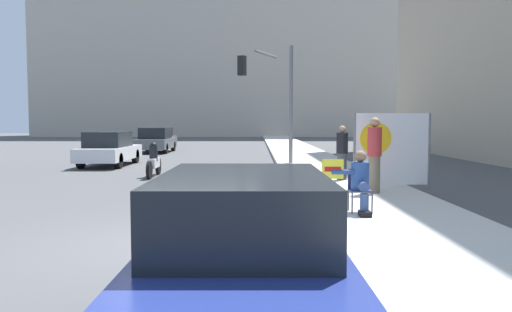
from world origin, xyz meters
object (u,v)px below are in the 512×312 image
object	(u,v)px
jogger_on_sidewalk	(372,154)
car_on_road_midblock	(154,140)
pedestrian_behind	(340,152)
car_on_road_distant	(158,138)
motorcycle_on_road	(152,162)
seated_protester	(358,180)
car_on_road_nearest	(107,149)
protest_banner	(389,149)
parked_car_curbside	(242,244)
traffic_light_pole	(268,85)

from	to	relation	value
jogger_on_sidewalk	car_on_road_midblock	xyz separation A→B (m)	(-9.10, 19.15, -0.35)
pedestrian_behind	car_on_road_distant	distance (m)	24.76
pedestrian_behind	motorcycle_on_road	world-z (taller)	pedestrian_behind
seated_protester	car_on_road_nearest	distance (m)	14.78
protest_banner	motorcycle_on_road	distance (m)	8.26
jogger_on_sidewalk	protest_banner	size ratio (longest dim) A/B	0.92
pedestrian_behind	parked_car_curbside	size ratio (longest dim) A/B	0.35
traffic_light_pole	motorcycle_on_road	size ratio (longest dim) A/B	2.28
pedestrian_behind	traffic_light_pole	size ratio (longest dim) A/B	0.33
traffic_light_pole	jogger_on_sidewalk	bearing A→B (deg)	-76.45
pedestrian_behind	motorcycle_on_road	distance (m)	6.54
seated_protester	car_on_road_midblock	distance (m)	23.30
protest_banner	traffic_light_pole	distance (m)	9.22
traffic_light_pole	car_on_road_midblock	size ratio (longest dim) A/B	1.07
jogger_on_sidewalk	car_on_road_midblock	size ratio (longest dim) A/B	0.40
pedestrian_behind	parked_car_curbside	xyz separation A→B (m)	(-2.67, -9.97, -0.29)
protest_banner	traffic_light_pole	bearing A→B (deg)	108.53
car_on_road_distant	car_on_road_nearest	bearing A→B (deg)	-87.00
traffic_light_pole	car_on_road_nearest	world-z (taller)	traffic_light_pole
seated_protester	pedestrian_behind	xyz separation A→B (m)	(0.60, 5.43, 0.19)
seated_protester	parked_car_curbside	xyz separation A→B (m)	(-2.06, -4.54, -0.09)
pedestrian_behind	motorcycle_on_road	size ratio (longest dim) A/B	0.75
protest_banner	car_on_road_nearest	xyz separation A→B (m)	(-9.80, 8.79, -0.46)
car_on_road_distant	jogger_on_sidewalk	bearing A→B (deg)	-68.55
motorcycle_on_road	seated_protester	bearing A→B (deg)	-55.08
pedestrian_behind	jogger_on_sidewalk	bearing A→B (deg)	-81.00
pedestrian_behind	traffic_light_pole	distance (m)	7.21
motorcycle_on_road	parked_car_curbside	bearing A→B (deg)	-74.62
seated_protester	motorcycle_on_road	xyz separation A→B (m)	(-5.46, 7.82, -0.27)
protest_banner	traffic_light_pole	world-z (taller)	traffic_light_pole
parked_car_curbside	car_on_road_midblock	xyz separation A→B (m)	(-6.14, 26.35, 0.06)
jogger_on_sidewalk	car_on_road_nearest	bearing A→B (deg)	-85.02
jogger_on_sidewalk	car_on_road_midblock	world-z (taller)	jogger_on_sidewalk
car_on_road_nearest	car_on_road_midblock	xyz separation A→B (m)	(0.09, 9.57, 0.03)
traffic_light_pole	parked_car_curbside	bearing A→B (deg)	-92.54
seated_protester	traffic_light_pole	xyz separation A→B (m)	(-1.33, 11.93, 2.66)
protest_banner	car_on_road_distant	distance (m)	26.94
jogger_on_sidewalk	protest_banner	xyz separation A→B (m)	(0.61, 0.79, 0.09)
car_on_road_nearest	car_on_road_distant	bearing A→B (deg)	93.00
parked_car_curbside	car_on_road_midblock	world-z (taller)	car_on_road_midblock
jogger_on_sidewalk	motorcycle_on_road	xyz separation A→B (m)	(-6.37, 5.16, -0.59)
traffic_light_pole	motorcycle_on_road	xyz separation A→B (m)	(-4.13, -4.11, -2.93)
seated_protester	motorcycle_on_road	distance (m)	9.55
parked_car_curbside	motorcycle_on_road	size ratio (longest dim) A/B	2.12
jogger_on_sidewalk	traffic_light_pole	size ratio (longest dim) A/B	0.37
jogger_on_sidewalk	car_on_road_distant	distance (m)	27.43
parked_car_curbside	motorcycle_on_road	xyz separation A→B (m)	(-3.40, 12.36, -0.18)
traffic_light_pole	parked_car_curbside	size ratio (longest dim) A/B	1.07
jogger_on_sidewalk	pedestrian_behind	bearing A→B (deg)	-122.70
car_on_road_nearest	car_on_road_midblock	bearing A→B (deg)	89.45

